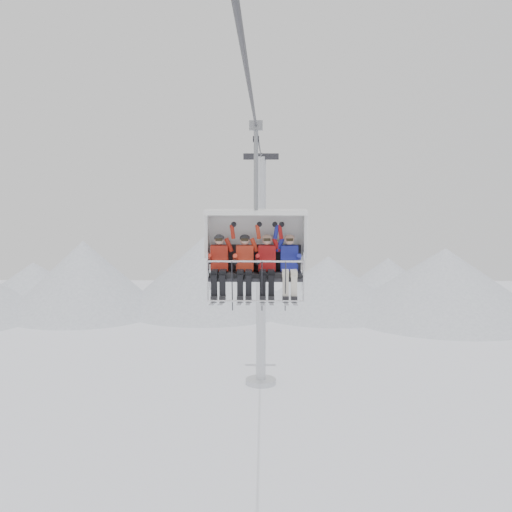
{
  "coord_description": "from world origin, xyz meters",
  "views": [
    {
      "loc": [
        0.19,
        -14.67,
        12.16
      ],
      "look_at": [
        0.0,
        0.0,
        10.35
      ],
      "focal_mm": 45.0,
      "sensor_mm": 36.0,
      "label": 1
    }
  ],
  "objects_px": {
    "chairlift_carrier": "(256,242)",
    "skier_far_right": "(289,264)",
    "skier_far_left": "(219,264)",
    "lift_tower_right": "(261,287)",
    "skier_center_left": "(245,264)",
    "skier_center_right": "(267,264)"
  },
  "relations": [
    {
      "from": "skier_center_right",
      "to": "lift_tower_right",
      "type": "bearing_deg",
      "value": 90.65
    },
    {
      "from": "chairlift_carrier",
      "to": "skier_center_right",
      "type": "bearing_deg",
      "value": -50.32
    },
    {
      "from": "chairlift_carrier",
      "to": "skier_center_left",
      "type": "xyz_separation_m",
      "value": [
        -0.25,
        -0.3,
        -0.46
      ]
    },
    {
      "from": "skier_far_left",
      "to": "chairlift_carrier",
      "type": "bearing_deg",
      "value": 20.08
    },
    {
      "from": "chairlift_carrier",
      "to": "skier_center_left",
      "type": "distance_m",
      "value": 0.61
    },
    {
      "from": "skier_far_left",
      "to": "lift_tower_right",
      "type": "bearing_deg",
      "value": 87.86
    },
    {
      "from": "lift_tower_right",
      "to": "skier_far_left",
      "type": "distance_m",
      "value": 22.74
    },
    {
      "from": "lift_tower_right",
      "to": "skier_far_right",
      "type": "relative_size",
      "value": 7.99
    },
    {
      "from": "chairlift_carrier",
      "to": "skier_far_right",
      "type": "height_order",
      "value": "chairlift_carrier"
    },
    {
      "from": "skier_far_right",
      "to": "skier_center_right",
      "type": "bearing_deg",
      "value": 180.0
    },
    {
      "from": "chairlift_carrier",
      "to": "skier_far_right",
      "type": "relative_size",
      "value": 2.36
    },
    {
      "from": "skier_far_left",
      "to": "skier_center_left",
      "type": "xyz_separation_m",
      "value": [
        0.58,
        0.0,
        0.0
      ]
    },
    {
      "from": "lift_tower_right",
      "to": "chairlift_carrier",
      "type": "xyz_separation_m",
      "value": [
        0.0,
        -21.99,
        4.88
      ]
    },
    {
      "from": "chairlift_carrier",
      "to": "skier_far_right",
      "type": "bearing_deg",
      "value": -21.81
    },
    {
      "from": "skier_far_left",
      "to": "skier_center_right",
      "type": "height_order",
      "value": "same"
    },
    {
      "from": "skier_center_left",
      "to": "skier_center_right",
      "type": "distance_m",
      "value": 0.5
    },
    {
      "from": "skier_far_left",
      "to": "skier_far_right",
      "type": "height_order",
      "value": "same"
    },
    {
      "from": "chairlift_carrier",
      "to": "skier_center_right",
      "type": "distance_m",
      "value": 0.61
    },
    {
      "from": "skier_center_right",
      "to": "skier_far_right",
      "type": "xyz_separation_m",
      "value": [
        0.51,
        0.0,
        0.0
      ]
    },
    {
      "from": "skier_far_left",
      "to": "skier_far_right",
      "type": "distance_m",
      "value": 1.59
    },
    {
      "from": "skier_far_left",
      "to": "skier_far_right",
      "type": "xyz_separation_m",
      "value": [
        1.59,
        0.0,
        0.0
      ]
    },
    {
      "from": "skier_far_left",
      "to": "skier_center_right",
      "type": "relative_size",
      "value": 1.0
    }
  ]
}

